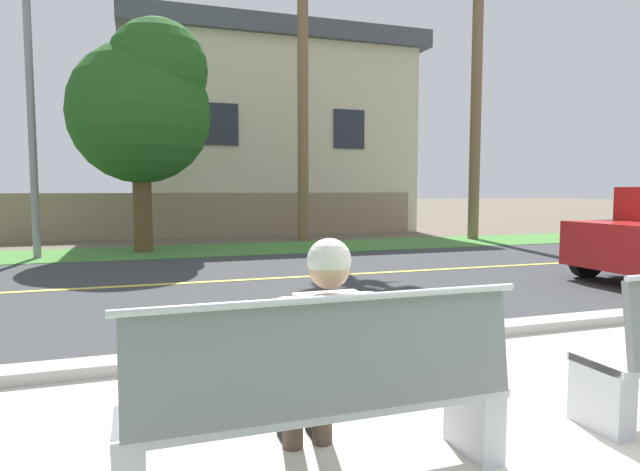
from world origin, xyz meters
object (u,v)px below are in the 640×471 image
Objects in this scene: streetlamp at (32,85)px; bench_left at (324,399)px; shade_tree_left at (144,103)px; seated_person_white at (323,346)px.

bench_left is at bearing -74.80° from streetlamp.
bench_left is at bearing -86.75° from shade_tree_left.
seated_person_white is 0.23× the size of shade_tree_left.
seated_person_white is at bearing 72.96° from bench_left.
shade_tree_left is at bearing 93.25° from bench_left.
bench_left is 0.36× the size of shade_tree_left.
bench_left is 1.57× the size of seated_person_white.
seated_person_white is 11.51m from streetlamp.
streetlamp reaches higher than bench_left.
streetlamp is (-2.95, 10.85, 3.30)m from bench_left.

